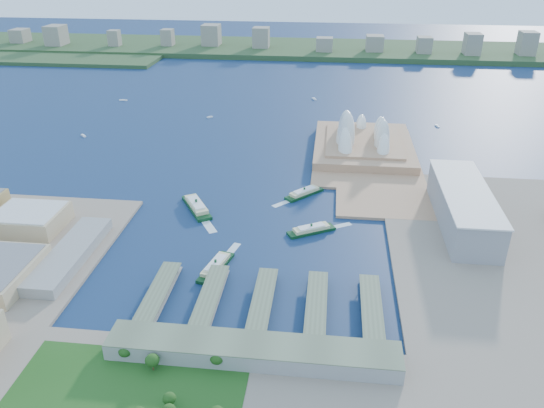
# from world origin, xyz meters

# --- Properties ---
(ground) EXTENTS (3000.00, 3000.00, 0.00)m
(ground) POSITION_xyz_m (0.00, 0.00, 0.00)
(ground) COLOR #0D2240
(ground) RESTS_ON ground
(peninsula) EXTENTS (135.00, 220.00, 3.00)m
(peninsula) POSITION_xyz_m (107.50, 260.00, 1.50)
(peninsula) COLOR tan
(peninsula) RESTS_ON ground
(far_shore) EXTENTS (2200.00, 260.00, 12.00)m
(far_shore) POSITION_xyz_m (0.00, 980.00, 6.00)
(far_shore) COLOR #2D4926
(far_shore) RESTS_ON ground
(opera_house) EXTENTS (134.00, 180.00, 58.00)m
(opera_house) POSITION_xyz_m (105.00, 280.00, 32.00)
(opera_house) COLOR white
(opera_house) RESTS_ON peninsula
(toaster_building) EXTENTS (45.00, 155.00, 35.00)m
(toaster_building) POSITION_xyz_m (195.00, 80.00, 20.50)
(toaster_building) COLOR gray
(toaster_building) RESTS_ON east_land
(ferry_wharves) EXTENTS (184.00, 90.00, 9.30)m
(ferry_wharves) POSITION_xyz_m (14.00, -75.00, 4.65)
(ferry_wharves) COLOR #58644B
(ferry_wharves) RESTS_ON ground
(terminal_building) EXTENTS (200.00, 28.00, 12.00)m
(terminal_building) POSITION_xyz_m (15.00, -135.00, 9.00)
(terminal_building) COLOR gray
(terminal_building) RESTS_ON south_land
(park) EXTENTS (150.00, 110.00, 16.00)m
(park) POSITION_xyz_m (-60.00, -190.00, 11.00)
(park) COLOR #194714
(park) RESTS_ON south_land
(far_skyline) EXTENTS (1900.00, 140.00, 55.00)m
(far_skyline) POSITION_xyz_m (0.00, 960.00, 39.50)
(far_skyline) COLOR gray
(far_skyline) RESTS_ON far_shore
(ferry_a) EXTENTS (44.40, 60.02, 11.48)m
(ferry_a) POSITION_xyz_m (-78.33, 83.84, 5.74)
(ferry_a) COLOR #0D3617
(ferry_a) RESTS_ON ground
(ferry_b) EXTENTS (43.17, 44.32, 9.33)m
(ferry_b) POSITION_xyz_m (34.16, 131.64, 4.66)
(ferry_b) COLOR #0D3617
(ferry_b) RESTS_ON ground
(ferry_c) EXTENTS (25.03, 52.67, 9.65)m
(ferry_c) POSITION_xyz_m (-33.81, -26.94, 4.83)
(ferry_c) COLOR #0D3617
(ferry_c) RESTS_ON ground
(ferry_d) EXTENTS (48.42, 34.88, 9.20)m
(ferry_d) POSITION_xyz_m (46.12, 48.23, 4.60)
(ferry_d) COLOR #0D3617
(ferry_d) RESTS_ON ground
(boat_a) EXTENTS (11.69, 11.81, 2.56)m
(boat_a) POSITION_xyz_m (-299.22, 292.72, 1.28)
(boat_a) COLOR white
(boat_a) RESTS_ON ground
(boat_b) EXTENTS (9.56, 8.90, 2.62)m
(boat_b) POSITION_xyz_m (-134.94, 401.54, 1.31)
(boat_b) COLOR white
(boat_b) RESTS_ON ground
(boat_c) EXTENTS (5.98, 11.87, 2.57)m
(boat_c) POSITION_xyz_m (222.90, 398.25, 1.28)
(boat_c) COLOR white
(boat_c) RESTS_ON ground
(boat_d) EXTENTS (14.33, 3.81, 2.40)m
(boat_d) POSITION_xyz_m (-310.34, 482.09, 1.20)
(boat_d) COLOR white
(boat_d) RESTS_ON ground
(boat_e) EXTENTS (8.93, 13.03, 3.07)m
(boat_e) POSITION_xyz_m (27.92, 528.92, 1.54)
(boat_e) COLOR white
(boat_e) RESTS_ON ground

